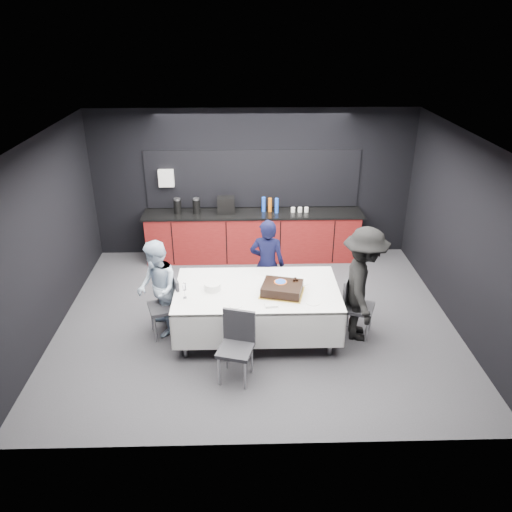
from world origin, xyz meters
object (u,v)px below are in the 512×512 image
Objects in this scene: champagne_flute at (184,288)px; chair_left at (169,301)px; plate_stack at (212,286)px; chair_near at (237,341)px; cake_assembly at (282,289)px; person_center at (267,265)px; chair_right at (353,302)px; person_left at (157,289)px; party_table at (257,297)px; person_right at (363,285)px.

champagne_flute is 0.59m from chair_left.
chair_near reaches higher than plate_stack.
person_center is (-0.16, 0.93, -0.10)m from cake_assembly.
person_left is (-2.83, 0.12, 0.19)m from chair_right.
plate_stack is 0.25× the size of chair_near.
plate_stack is 0.44m from champagne_flute.
person_left reaches higher than chair_right.
chair_near is at bearing -45.08° from chair_left.
party_table is 10.36× the size of champagne_flute.
chair_left is 0.61× the size of person_center.
person_left reaches higher than chair_left.
cake_assembly is 0.98m from plate_stack.
champagne_flute is 2.44m from chair_right.
plate_stack is at bearing 30.67° from champagne_flute.
party_table is 0.95m from chair_near.
plate_stack is at bearing 111.23° from chair_near.
party_table is at bearing -4.09° from chair_left.
chair_left is at bearing 172.03° from cake_assembly.
plate_stack is 0.72m from chair_left.
chair_left is at bearing 175.91° from party_table.
person_right is (2.48, 0.17, -0.09)m from champagne_flute.
person_left is at bearing 33.19° from person_center.
person_right reaches higher than chair_left.
champagne_flute is 2.49m from person_right.
chair_near is at bearing -151.31° from chair_right.
chair_left reaches higher than party_table.
cake_assembly is at bearing -21.43° from party_table.
cake_assembly is at bearing -7.32° from plate_stack.
chair_left is 2.79m from person_right.
person_center is at bearing 92.51° from person_left.
chair_left is 1.63m from person_center.
champagne_flute reaches higher than chair_left.
chair_right reaches higher than plate_stack.
cake_assembly is at bearing -171.97° from chair_right.
chair_left is 1.41m from chair_near.
champagne_flute is at bearing -48.77° from chair_left.
plate_stack is 2.05m from chair_right.
chair_near reaches higher than party_table.
chair_left is 0.25m from person_left.
champagne_flute reaches higher than party_table.
person_left is (-1.78, 0.27, -0.13)m from cake_assembly.
person_center is at bearing 25.82° from chair_left.
chair_left is 1.00× the size of chair_near.
person_left is at bearing 166.33° from chair_left.
plate_stack is 1.00m from chair_near.
cake_assembly reaches higher than chair_near.
plate_stack is (-0.97, 0.12, -0.02)m from cake_assembly.
person_right is (0.09, -0.07, 0.32)m from chair_right.
person_right reaches higher than person_left.
person_center is at bearing 147.19° from chair_right.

